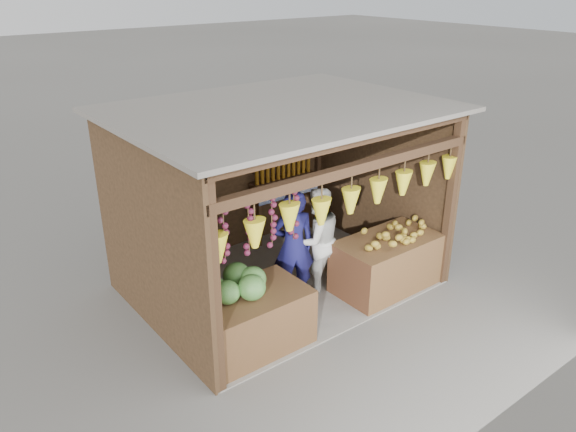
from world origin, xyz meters
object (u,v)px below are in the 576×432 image
object	(u,v)px
counter_left	(249,322)
vendor_seated	(161,265)
counter_right	(386,264)
man_standing	(293,246)
woman_standing	(317,240)

from	to	relation	value
counter_left	vendor_seated	world-z (taller)	vendor_seated
counter_left	counter_right	world-z (taller)	counter_right
counter_left	man_standing	xyz separation A→B (m)	(1.17, 0.61, 0.44)
vendor_seated	counter_right	bearing A→B (deg)	179.84
counter_left	woman_standing	distance (m)	1.75
counter_left	vendor_seated	size ratio (longest dim) A/B	1.41
counter_right	vendor_seated	size ratio (longest dim) A/B	1.46
counter_right	counter_left	bearing A→B (deg)	179.56
woman_standing	counter_right	bearing A→B (deg)	150.23
man_standing	vendor_seated	bearing A→B (deg)	3.12
woman_standing	vendor_seated	xyz separation A→B (m)	(-2.10, 0.65, 0.02)
counter_left	vendor_seated	xyz separation A→B (m)	(-0.51, 1.25, 0.43)
counter_left	vendor_seated	distance (m)	1.42
counter_right	man_standing	size ratio (longest dim) A/B	0.94
counter_left	woman_standing	world-z (taller)	woman_standing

